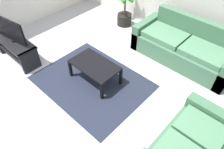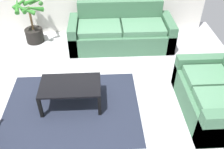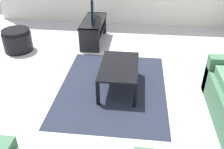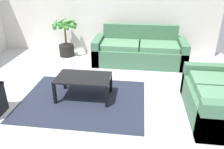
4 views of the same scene
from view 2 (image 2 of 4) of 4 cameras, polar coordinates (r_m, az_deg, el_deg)
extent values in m
plane|color=#B2B2B7|center=(3.95, -9.71, -11.37)|extent=(6.60, 6.60, 0.00)
cube|color=#3F6B4C|center=(5.55, 2.06, 8.49)|extent=(2.23, 0.90, 0.42)
cube|color=#3F6B4C|center=(5.67, 1.85, 14.30)|extent=(1.87, 0.16, 0.48)
cube|color=#3F6B4C|center=(5.51, -8.71, 9.01)|extent=(0.18, 0.90, 0.62)
cube|color=#3F6B4C|center=(5.67, 12.58, 9.44)|extent=(0.18, 0.90, 0.62)
cube|color=#4F7F5D|center=(5.35, -2.89, 10.58)|extent=(0.89, 0.66, 0.12)
cube|color=#4F7F5D|center=(5.43, 7.17, 10.76)|extent=(0.89, 0.66, 0.12)
cube|color=#3F6B4C|center=(4.26, 21.93, -5.58)|extent=(0.90, 1.46, 0.42)
cube|color=#3F6B4C|center=(4.64, 19.53, 0.75)|extent=(0.90, 0.18, 0.62)
cube|color=#4F7F5D|center=(3.89, 23.57, -5.53)|extent=(0.66, 0.51, 0.12)
cube|color=#4F7F5D|center=(4.26, 20.91, -0.46)|extent=(0.66, 0.51, 0.12)
cube|color=black|center=(3.99, -9.61, -2.45)|extent=(0.96, 0.58, 0.03)
cube|color=black|center=(4.02, -16.11, -7.38)|extent=(0.05, 0.05, 0.39)
cube|color=black|center=(3.90, -2.88, -7.15)|extent=(0.05, 0.05, 0.39)
cube|color=black|center=(4.40, -14.96, -2.40)|extent=(0.05, 0.05, 0.39)
cube|color=black|center=(4.29, -2.98, -2.05)|extent=(0.05, 0.05, 0.39)
cube|color=#1E2333|center=(4.19, -9.14, -7.50)|extent=(2.20, 1.70, 0.01)
cylinder|color=black|center=(6.01, -17.33, 8.58)|extent=(0.40, 0.40, 0.31)
cylinder|color=brown|center=(5.82, -18.12, 12.13)|extent=(0.05, 0.05, 0.53)
cone|color=#2F7829|center=(5.67, -16.20, 15.35)|extent=(0.18, 0.51, 0.27)
cone|color=#2F7829|center=(5.83, -17.03, 15.82)|extent=(0.44, 0.36, 0.26)
cone|color=#2F7829|center=(5.86, -18.05, 15.71)|extent=(0.40, 0.17, 0.23)
cone|color=#2F7829|center=(5.89, -20.02, 15.41)|extent=(0.40, 0.40, 0.26)
cone|color=#2F7829|center=(5.73, -20.96, 14.56)|extent=(0.17, 0.45, 0.25)
cone|color=#2F7829|center=(5.63, -20.31, 14.31)|extent=(0.32, 0.34, 0.22)
cone|color=#2F7829|center=(5.51, -19.53, 13.97)|extent=(0.46, 0.16, 0.26)
cone|color=#2F7829|center=(5.49, -17.76, 14.29)|extent=(0.44, 0.35, 0.26)
camera|label=1|loc=(2.10, 68.26, 21.79)|focal=33.96mm
camera|label=3|loc=(4.38, 40.91, 21.58)|focal=40.08mm
camera|label=4|loc=(1.06, 70.26, -61.18)|focal=35.81mm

